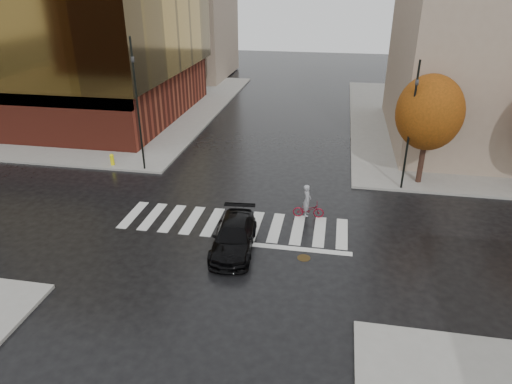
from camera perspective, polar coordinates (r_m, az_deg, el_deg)
ground at (r=23.10m, az=-3.10°, el=-4.59°), size 120.00×120.00×0.00m
sidewalk_nw at (r=49.31m, az=-21.94°, el=10.15°), size 30.00×30.00×0.15m
crosswalk at (r=23.52m, az=-2.83°, el=-3.98°), size 12.00×3.00×0.01m
office_glass at (r=46.15m, az=-26.76°, el=18.85°), size 27.00×19.00×16.00m
tree_ne_a at (r=28.22m, az=20.86°, el=9.24°), size 3.80×3.80×6.50m
sedan at (r=21.14m, az=-2.78°, el=-5.58°), size 2.21×4.67×1.32m
cyclist at (r=24.01m, az=6.51°, el=-1.79°), size 1.65×0.67×1.84m
traffic_light_nw at (r=29.27m, az=-14.73°, el=11.62°), size 0.22×0.18×8.24m
traffic_light_ne at (r=27.01m, az=18.85°, el=8.70°), size 0.20×0.22×7.41m
fire_hydrant at (r=31.72m, az=-17.56°, el=3.97°), size 0.27×0.27×0.77m
manhole at (r=20.91m, az=5.99°, el=-8.19°), size 0.70×0.70×0.01m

